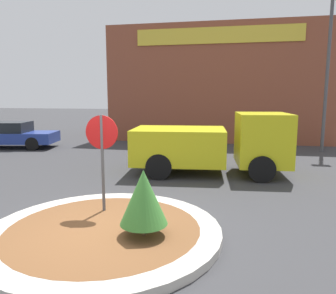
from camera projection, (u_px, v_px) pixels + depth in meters
ground_plane at (104, 236)px, 6.58m from camera, size 120.00×120.00×0.00m
traffic_island at (104, 232)px, 6.57m from camera, size 4.71×4.71×0.17m
stop_sign at (102, 146)px, 7.33m from camera, size 0.76×0.07×2.38m
island_shrub at (144, 197)px, 6.09m from camera, size 0.90×0.90×1.27m
utility_truck at (214, 143)px, 11.67m from camera, size 5.60×2.79×2.18m
storefront_building at (219, 85)px, 21.69m from camera, size 13.32×6.07×6.95m
parked_sedan_blue at (11, 135)px, 17.55m from camera, size 4.85×2.70×1.40m
light_pole at (328, 62)px, 15.86m from camera, size 0.70×0.30×7.67m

